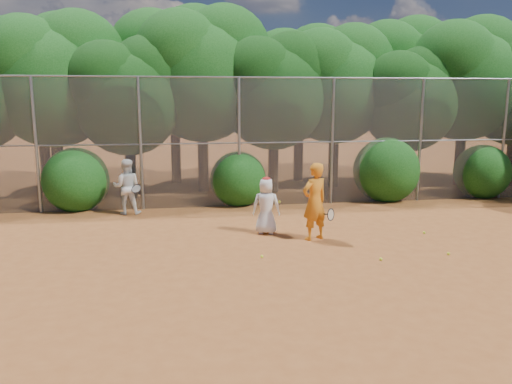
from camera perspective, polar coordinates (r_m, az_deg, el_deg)
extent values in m
plane|color=brown|center=(10.39, 7.63, -8.36)|extent=(80.00, 80.00, 0.00)
cylinder|color=gray|center=(16.03, -23.84, 4.86)|extent=(0.09, 0.09, 4.00)
cylinder|color=gray|center=(15.52, -13.06, 5.33)|extent=(0.09, 0.09, 4.00)
cylinder|color=gray|center=(15.58, -1.94, 5.62)|extent=(0.09, 0.09, 4.00)
cylinder|color=gray|center=(16.21, 8.70, 5.69)|extent=(0.09, 0.09, 4.00)
cylinder|color=gray|center=(17.33, 18.26, 5.60)|extent=(0.09, 0.09, 4.00)
cylinder|color=gray|center=(18.88, 26.45, 5.39)|extent=(0.09, 0.09, 4.00)
cylinder|color=gray|center=(15.68, 1.74, 12.96)|extent=(20.00, 0.05, 0.05)
cylinder|color=gray|center=(15.73, 1.69, 5.66)|extent=(20.00, 0.04, 0.04)
cube|color=slate|center=(15.73, 1.69, 5.66)|extent=(20.00, 0.02, 4.00)
cylinder|color=black|center=(18.52, -21.69, 3.37)|extent=(0.38, 0.38, 2.52)
sphere|color=#114711|center=(18.40, -22.23, 11.01)|extent=(4.03, 4.03, 4.03)
sphere|color=#114711|center=(18.68, -19.68, 14.26)|extent=(3.23, 3.23, 3.23)
sphere|color=#114711|center=(18.32, -24.84, 13.36)|extent=(3.02, 3.02, 3.02)
cylinder|color=black|center=(17.45, -14.14, 2.82)|extent=(0.36, 0.36, 2.17)
sphere|color=black|center=(17.30, -14.46, 9.81)|extent=(3.47, 3.47, 3.47)
sphere|color=black|center=(17.60, -12.18, 12.74)|extent=(2.78, 2.78, 2.78)
sphere|color=black|center=(17.12, -16.72, 12.02)|extent=(2.60, 2.60, 2.60)
cylinder|color=black|center=(18.35, -6.07, 4.22)|extent=(0.39, 0.39, 2.66)
sphere|color=#114711|center=(18.24, -6.23, 12.39)|extent=(4.26, 4.26, 4.26)
sphere|color=#114711|center=(18.79, -3.67, 15.62)|extent=(3.40, 3.40, 3.40)
sphere|color=#114711|center=(17.95, -8.70, 15.08)|extent=(3.19, 3.19, 3.19)
cylinder|color=black|center=(18.06, 1.99, 3.56)|extent=(0.37, 0.37, 2.27)
sphere|color=black|center=(17.92, 2.04, 10.65)|extent=(3.64, 3.64, 3.64)
sphere|color=black|center=(18.45, 4.13, 13.46)|extent=(2.91, 2.91, 2.91)
sphere|color=black|center=(17.56, 0.13, 13.03)|extent=(2.73, 2.73, 2.73)
cylinder|color=black|center=(19.43, 8.84, 4.20)|extent=(0.38, 0.38, 2.45)
sphere|color=#114711|center=(19.31, 9.05, 11.30)|extent=(3.92, 3.92, 3.92)
sphere|color=#114711|center=(19.97, 10.99, 14.03)|extent=(3.14, 3.14, 3.14)
sphere|color=#114711|center=(18.86, 7.35, 13.74)|extent=(2.94, 2.94, 2.94)
cylinder|color=black|center=(19.44, 16.78, 3.36)|extent=(0.36, 0.36, 2.10)
sphere|color=black|center=(19.30, 17.11, 9.42)|extent=(3.36, 3.36, 3.36)
sphere|color=black|center=(19.90, 18.60, 11.79)|extent=(2.69, 2.69, 2.69)
sphere|color=black|center=(18.82, 15.91, 11.52)|extent=(2.52, 2.52, 2.52)
cylinder|color=black|center=(21.11, 22.28, 4.23)|extent=(0.39, 0.39, 2.59)
sphere|color=#114711|center=(21.01, 22.77, 11.12)|extent=(4.14, 4.14, 4.14)
sphere|color=#114711|center=(21.85, 24.31, 13.68)|extent=(3.32, 3.32, 3.32)
sphere|color=#114711|center=(20.42, 21.62, 13.57)|extent=(3.11, 3.11, 3.11)
cylinder|color=black|center=(21.97, 27.14, 3.71)|extent=(0.37, 0.37, 2.31)
sphere|color=black|center=(21.28, 26.84, 11.67)|extent=(2.77, 2.77, 2.77)
cylinder|color=black|center=(20.97, -22.99, 4.19)|extent=(0.39, 0.39, 2.62)
sphere|color=#114711|center=(20.88, -23.51, 11.22)|extent=(4.20, 4.20, 4.20)
sphere|color=#114711|center=(21.15, -21.16, 14.21)|extent=(3.36, 3.36, 3.36)
sphere|color=#114711|center=(20.81, -25.91, 13.36)|extent=(3.15, 3.15, 3.15)
cylinder|color=black|center=(20.51, -9.16, 5.02)|extent=(0.40, 0.40, 2.80)
sphere|color=#114711|center=(20.43, -9.40, 12.70)|extent=(4.48, 4.48, 4.48)
sphere|color=#114711|center=(20.96, -6.94, 15.77)|extent=(3.58, 3.58, 3.58)
sphere|color=#114711|center=(20.17, -11.79, 15.20)|extent=(3.36, 3.36, 3.36)
cylinder|color=black|center=(20.69, 4.87, 4.77)|extent=(0.38, 0.38, 2.52)
sphere|color=#114711|center=(20.59, 4.98, 11.63)|extent=(4.03, 4.03, 4.03)
sphere|color=#114711|center=(21.22, 6.94, 14.28)|extent=(3.23, 3.23, 3.23)
sphere|color=#114711|center=(20.17, 3.21, 13.96)|extent=(3.02, 3.02, 3.02)
cylinder|color=black|center=(22.71, 15.67, 5.21)|extent=(0.40, 0.40, 2.73)
sphere|color=#114711|center=(22.63, 16.02, 11.96)|extent=(4.37, 4.37, 4.37)
sphere|color=#114711|center=(23.45, 17.71, 14.49)|extent=(3.49, 3.49, 3.49)
sphere|color=#114711|center=(22.07, 14.63, 14.34)|extent=(3.28, 3.28, 3.28)
sphere|color=#114711|center=(16.21, -19.90, 1.62)|extent=(2.00, 2.00, 2.00)
sphere|color=#114711|center=(16.01, -2.04, 1.78)|extent=(1.80, 1.80, 1.80)
sphere|color=#114711|center=(17.28, 14.68, 2.77)|extent=(2.20, 2.20, 2.20)
sphere|color=#114711|center=(18.95, 24.44, 2.37)|extent=(1.90, 1.90, 1.90)
imported|color=orange|center=(12.02, 6.71, -1.09)|extent=(0.81, 0.68, 1.87)
torus|color=black|center=(11.99, 8.55, -2.57)|extent=(0.26, 0.24, 0.30)
cylinder|color=black|center=(12.11, 7.66, -2.50)|extent=(0.21, 0.23, 0.05)
imported|color=white|center=(12.51, 1.17, -1.60)|extent=(0.78, 0.60, 1.43)
ellipsoid|color=#A71A17|center=(12.39, 1.18, 1.45)|extent=(0.22, 0.22, 0.13)
sphere|color=#D5E82A|center=(12.34, 2.70, -1.12)|extent=(0.07, 0.07, 0.07)
imported|color=white|center=(15.12, -14.57, 0.59)|extent=(0.82, 0.66, 1.63)
torus|color=black|center=(14.80, -13.53, 0.37)|extent=(0.37, 0.33, 0.24)
cylinder|color=black|center=(14.96, -13.22, -0.09)|extent=(0.12, 0.22, 0.21)
sphere|color=#D5E82A|center=(10.92, 14.08, -7.45)|extent=(0.07, 0.07, 0.07)
sphere|color=#D5E82A|center=(13.32, 18.66, -4.41)|extent=(0.07, 0.07, 0.07)
sphere|color=#D5E82A|center=(11.74, 21.14, -6.59)|extent=(0.07, 0.07, 0.07)
sphere|color=#D5E82A|center=(10.77, 0.68, -7.38)|extent=(0.07, 0.07, 0.07)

